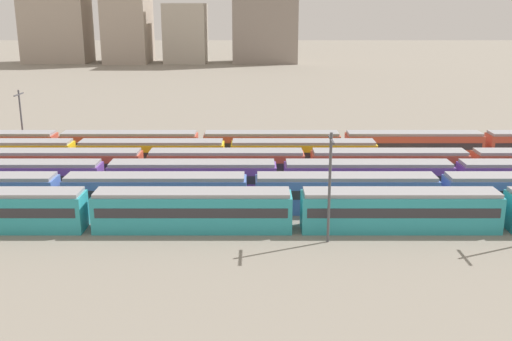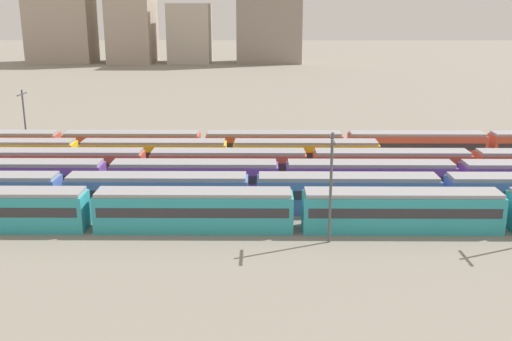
{
  "view_description": "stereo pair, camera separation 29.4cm",
  "coord_description": "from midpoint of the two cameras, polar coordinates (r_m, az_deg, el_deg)",
  "views": [
    {
      "loc": [
        22.87,
        -51.38,
        19.86
      ],
      "look_at": [
        22.64,
        13.0,
        2.04
      ],
      "focal_mm": 41.83,
      "sensor_mm": 36.0,
      "label": 1
    },
    {
      "loc": [
        23.16,
        -51.38,
        19.86
      ],
      "look_at": [
        22.64,
        13.0,
        2.04
      ],
      "focal_mm": 41.83,
      "sensor_mm": 36.0,
      "label": 2
    }
  ],
  "objects": [
    {
      "name": "catenary_pole_1",
      "position": [
        87.68,
        -21.16,
        4.67
      ],
      "size": [
        0.24,
        3.2,
        8.93
      ],
      "color": "#4C4C51",
      "rests_on": "ground_plane"
    },
    {
      "name": "train_track_0",
      "position": [
        58.87,
        22.88,
        -3.55
      ],
      "size": [
        112.5,
        3.06,
        3.75
      ],
      "color": "teal",
      "rests_on": "ground_plane"
    },
    {
      "name": "catenary_pole_0",
      "position": [
        50.91,
        7.34,
        -1.15
      ],
      "size": [
        0.24,
        3.2,
        9.73
      ],
      "color": "#4C4C51",
      "rests_on": "ground_plane"
    },
    {
      "name": "distant_building_1",
      "position": [
        223.93,
        -11.84,
        15.63
      ],
      "size": [
        15.16,
        20.91,
        43.43
      ],
      "primitive_type": "cube",
      "color": "#A89989",
      "rests_on": "ground_plane"
    },
    {
      "name": "distant_building_2",
      "position": [
        220.81,
        -6.3,
        12.92
      ],
      "size": [
        14.75,
        16.25,
        20.73
      ],
      "primitive_type": "cube",
      "color": "#B2A899",
      "rests_on": "ground_plane"
    },
    {
      "name": "distant_building_0",
      "position": [
        230.67,
        -18.11,
        12.93
      ],
      "size": [
        22.73,
        14.78,
        25.19
      ],
      "primitive_type": "cube",
      "color": "#A89989",
      "rests_on": "ground_plane"
    },
    {
      "name": "train_track_1",
      "position": [
        62.1,
        17.53,
        -2.08
      ],
      "size": [
        112.5,
        3.06,
        3.75
      ],
      "color": "#4C70BC",
      "rests_on": "ground_plane"
    },
    {
      "name": "train_track_3",
      "position": [
        73.63,
        20.09,
        0.4
      ],
      "size": [
        112.5,
        3.06,
        3.75
      ],
      "color": "#BC4C38",
      "rests_on": "ground_plane"
    },
    {
      "name": "ground_plane",
      "position": [
        71.2,
        -18.43,
        -1.54
      ],
      "size": [
        600.0,
        600.0,
        0.0
      ],
      "primitive_type": "plane",
      "color": "gray"
    },
    {
      "name": "train_track_4",
      "position": [
        75.54,
        -9.58,
        1.5
      ],
      "size": [
        55.8,
        3.06,
        3.75
      ],
      "color": "yellow",
      "rests_on": "ground_plane"
    },
    {
      "name": "train_track_2",
      "position": [
        65.43,
        10.94,
        -0.75
      ],
      "size": [
        93.6,
        3.06,
        3.75
      ],
      "color": "#6B429E",
      "rests_on": "ground_plane"
    },
    {
      "name": "train_track_5",
      "position": [
        80.25,
        8.62,
        2.36
      ],
      "size": [
        112.5,
        3.06,
        3.75
      ],
      "color": "#BC4C38",
      "rests_on": "ground_plane"
    }
  ]
}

